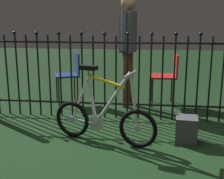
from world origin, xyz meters
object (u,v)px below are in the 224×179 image
at_px(chair_navy, 71,72).
at_px(display_crate, 186,130).
at_px(chair_red, 168,73).
at_px(person_visitor, 128,41).
at_px(bicycle, 103,117).

height_order(chair_navy, display_crate, chair_navy).
xyz_separation_m(chair_red, person_visitor, (-0.64, -0.14, 0.53)).
bearing_deg(chair_navy, bicycle, -63.79).
bearing_deg(chair_red, person_visitor, -167.63).
height_order(bicycle, person_visitor, person_visitor).
distance_m(bicycle, chair_red, 1.83).
relative_size(bicycle, chair_red, 1.48).
height_order(chair_red, display_crate, chair_red).
bearing_deg(person_visitor, bicycle, -96.72).
height_order(bicycle, display_crate, bicycle).
relative_size(chair_navy, person_visitor, 0.48).
bearing_deg(person_visitor, chair_navy, 175.36).
bearing_deg(bicycle, chair_navy, 116.21).
xyz_separation_m(chair_red, display_crate, (0.14, -1.52, -0.38)).
xyz_separation_m(bicycle, chair_red, (0.81, 1.63, 0.23)).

